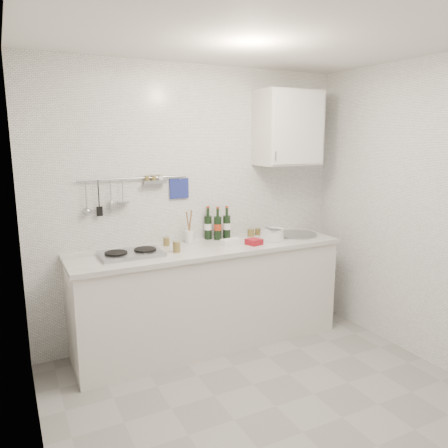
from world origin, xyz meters
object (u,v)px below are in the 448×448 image
Objects in this scene: wall_cabinet at (288,128)px; wine_bottles at (218,223)px; plate_stack_sink at (272,234)px; utensil_crock at (189,235)px; plate_stack_hob at (119,253)px.

wine_bottles is at bearing 173.11° from wall_cabinet.
plate_stack_sink is 0.82× the size of utensil_crock.
wall_cabinet reaches higher than wine_bottles.
wall_cabinet reaches higher than plate_stack_sink.
plate_stack_sink is (-0.26, -0.17, -0.98)m from wall_cabinet.
plate_stack_sink is 0.78m from utensil_crock.
wall_cabinet reaches higher than plate_stack_hob.
wall_cabinet is 1.39m from utensil_crock.
utensil_crock is at bearing 176.53° from wall_cabinet.
utensil_crock is (0.67, 0.11, 0.06)m from plate_stack_hob.
utensil_crock reaches higher than plate_stack_sink.
utensil_crock is (-0.75, 0.23, 0.02)m from plate_stack_sink.
wall_cabinet is at bearing 1.58° from plate_stack_hob.
plate_stack_hob is 1.42m from plate_stack_sink.
plate_stack_hob is 0.81× the size of wine_bottles.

